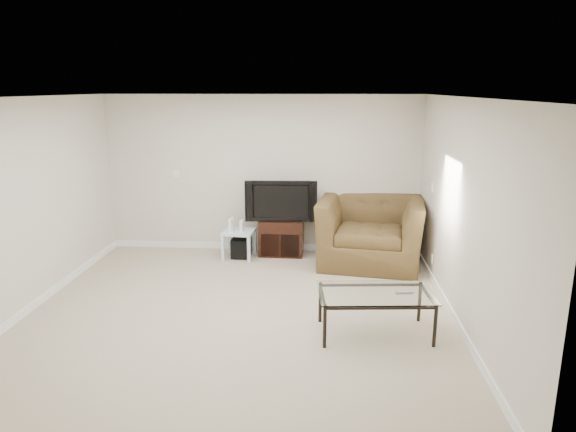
# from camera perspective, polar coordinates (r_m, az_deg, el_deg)

# --- Properties ---
(floor) EXTENTS (5.00, 5.00, 0.00)m
(floor) POSITION_cam_1_polar(r_m,az_deg,el_deg) (6.20, -5.47, -10.74)
(floor) COLOR tan
(floor) RESTS_ON ground
(ceiling) EXTENTS (5.00, 5.00, 0.00)m
(ceiling) POSITION_cam_1_polar(r_m,az_deg,el_deg) (5.63, -6.08, 13.01)
(ceiling) COLOR white
(ceiling) RESTS_ON ground
(wall_back) EXTENTS (5.00, 0.02, 2.50)m
(wall_back) POSITION_cam_1_polar(r_m,az_deg,el_deg) (8.22, -2.86, 4.64)
(wall_back) COLOR silver
(wall_back) RESTS_ON ground
(wall_left) EXTENTS (0.02, 5.00, 2.50)m
(wall_left) POSITION_cam_1_polar(r_m,az_deg,el_deg) (6.68, -27.41, 0.84)
(wall_left) COLOR silver
(wall_left) RESTS_ON ground
(wall_right) EXTENTS (0.02, 5.00, 2.50)m
(wall_right) POSITION_cam_1_polar(r_m,az_deg,el_deg) (5.91, 18.87, 0.13)
(wall_right) COLOR silver
(wall_right) RESTS_ON ground
(plate_back) EXTENTS (0.12, 0.02, 0.12)m
(plate_back) POSITION_cam_1_polar(r_m,az_deg,el_deg) (8.49, -12.33, 4.63)
(plate_back) COLOR white
(plate_back) RESTS_ON wall_back
(plate_right_switch) EXTENTS (0.02, 0.09, 0.13)m
(plate_right_switch) POSITION_cam_1_polar(r_m,az_deg,el_deg) (7.43, 15.72, 3.11)
(plate_right_switch) COLOR white
(plate_right_switch) RESTS_ON wall_right
(plate_right_outlet) EXTENTS (0.02, 0.08, 0.12)m
(plate_right_outlet) POSITION_cam_1_polar(r_m,az_deg,el_deg) (7.38, 15.69, -4.59)
(plate_right_outlet) COLOR white
(plate_right_outlet) RESTS_ON wall_right
(tv_stand) EXTENTS (0.70, 0.49, 0.57)m
(tv_stand) POSITION_cam_1_polar(r_m,az_deg,el_deg) (8.19, -0.72, -2.30)
(tv_stand) COLOR black
(tv_stand) RESTS_ON floor
(dvd_player) EXTENTS (0.42, 0.30, 0.06)m
(dvd_player) POSITION_cam_1_polar(r_m,az_deg,el_deg) (8.10, -0.76, -1.08)
(dvd_player) COLOR black
(dvd_player) RESTS_ON tv_stand
(television) EXTENTS (1.05, 0.25, 0.64)m
(television) POSITION_cam_1_polar(r_m,az_deg,el_deg) (8.01, -0.76, 1.82)
(television) COLOR black
(television) RESTS_ON tv_stand
(side_table) EXTENTS (0.50, 0.50, 0.44)m
(side_table) POSITION_cam_1_polar(r_m,az_deg,el_deg) (8.07, -5.45, -3.12)
(side_table) COLOR silver
(side_table) RESTS_ON floor
(subwoofer) EXTENTS (0.29, 0.29, 0.29)m
(subwoofer) POSITION_cam_1_polar(r_m,az_deg,el_deg) (8.10, -5.22, -3.53)
(subwoofer) COLOR black
(subwoofer) RESTS_ON floor
(game_console) EXTENTS (0.07, 0.15, 0.20)m
(game_console) POSITION_cam_1_polar(r_m,az_deg,el_deg) (7.99, -6.30, -0.93)
(game_console) COLOR white
(game_console) RESTS_ON side_table
(game_case) EXTENTS (0.05, 0.13, 0.17)m
(game_case) POSITION_cam_1_polar(r_m,az_deg,el_deg) (7.95, -5.15, -1.07)
(game_case) COLOR silver
(game_case) RESTS_ON side_table
(recliner) EXTENTS (1.65, 1.20, 1.33)m
(recliner) POSITION_cam_1_polar(r_m,az_deg,el_deg) (7.77, 9.16, -0.49)
(recliner) COLOR #543324
(recliner) RESTS_ON floor
(coffee_table) EXTENTS (1.27, 0.79, 0.48)m
(coffee_table) POSITION_cam_1_polar(r_m,az_deg,el_deg) (5.70, 9.61, -10.60)
(coffee_table) COLOR black
(coffee_table) RESTS_ON floor
(remote) EXTENTS (0.20, 0.08, 0.02)m
(remote) POSITION_cam_1_polar(r_m,az_deg,el_deg) (5.64, 12.77, -8.28)
(remote) COLOR #B2B2B7
(remote) RESTS_ON coffee_table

